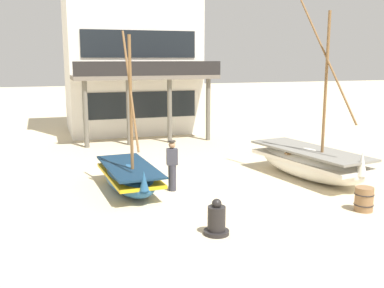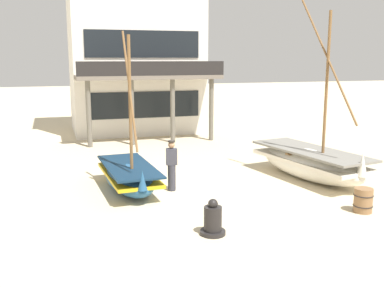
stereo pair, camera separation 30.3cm
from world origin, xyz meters
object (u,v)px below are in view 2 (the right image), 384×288
at_px(wooden_barrel, 363,200).
at_px(harbor_building_main, 135,46).
at_px(fishing_boat_near_left, 129,176).
at_px(capstan_winch, 213,221).
at_px(fishing_boat_centre_large, 310,163).
at_px(fisherman_by_hull, 172,166).

xyz_separation_m(wooden_barrel, harbor_building_main, (-3.42, 16.65, 4.68)).
relative_size(fishing_boat_near_left, wooden_barrel, 7.38).
bearing_deg(harbor_building_main, capstan_winch, -94.10).
height_order(fishing_boat_centre_large, fisherman_by_hull, fishing_boat_centre_large).
distance_m(fisherman_by_hull, capstan_winch, 3.98).
relative_size(capstan_winch, wooden_barrel, 1.31).
relative_size(fishing_boat_near_left, fishing_boat_centre_large, 0.81).
height_order(fisherman_by_hull, capstan_winch, fisherman_by_hull).
xyz_separation_m(fisherman_by_hull, harbor_building_main, (1.22, 12.97, 4.20)).
bearing_deg(fishing_boat_centre_large, fishing_boat_near_left, 174.95).
distance_m(fishing_boat_centre_large, capstan_winch, 6.41).
distance_m(fishing_boat_near_left, fishing_boat_centre_large, 6.51).
bearing_deg(fishing_boat_centre_large, fisherman_by_hull, 178.70).
bearing_deg(fishing_boat_near_left, fisherman_by_hull, -18.78).
distance_m(fishing_boat_near_left, wooden_barrel, 7.27).
distance_m(capstan_winch, harbor_building_main, 17.59).
relative_size(fishing_boat_centre_large, wooden_barrel, 9.08).
bearing_deg(harbor_building_main, fishing_boat_centre_large, -73.31).
bearing_deg(capstan_winch, fisherman_by_hull, 90.03).
height_order(fishing_boat_near_left, capstan_winch, fishing_boat_near_left).
bearing_deg(capstan_winch, fishing_boat_centre_large, 36.71).
bearing_deg(fishing_boat_near_left, wooden_barrel, -34.69).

